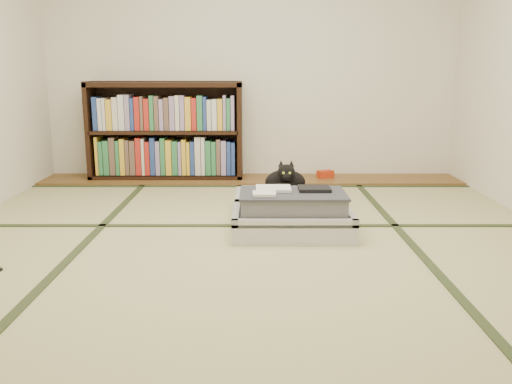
{
  "coord_description": "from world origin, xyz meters",
  "views": [
    {
      "loc": [
        0.05,
        -3.15,
        1.03
      ],
      "look_at": [
        0.05,
        0.35,
        0.25
      ],
      "focal_mm": 38.0,
      "sensor_mm": 36.0,
      "label": 1
    }
  ],
  "objects": [
    {
      "name": "floor",
      "position": [
        0.0,
        0.0,
        0.0
      ],
      "size": [
        4.5,
        4.5,
        0.0
      ],
      "primitive_type": "plane",
      "color": "tan",
      "rests_on": "ground"
    },
    {
      "name": "red_item",
      "position": [
        0.73,
        2.03,
        0.06
      ],
      "size": [
        0.17,
        0.14,
        0.07
      ],
      "primitive_type": "cube",
      "rotation": [
        0.0,
        0.0,
        0.39
      ],
      "color": "#B52B0E",
      "rests_on": "wood_strip"
    },
    {
      "name": "cat",
      "position": [
        0.27,
        0.71,
        0.25
      ],
      "size": [
        0.34,
        0.34,
        0.27
      ],
      "color": "black",
      "rests_on": "suitcase"
    },
    {
      "name": "cable_coil",
      "position": [
        0.45,
        0.75,
        0.16
      ],
      "size": [
        0.11,
        0.11,
        0.03
      ],
      "color": "white",
      "rests_on": "suitcase"
    },
    {
      "name": "tatami_borders",
      "position": [
        0.0,
        0.49,
        0.0
      ],
      "size": [
        4.0,
        4.5,
        0.01
      ],
      "color": "#2D381E",
      "rests_on": "ground"
    },
    {
      "name": "suitcase",
      "position": [
        0.28,
        0.42,
        0.11
      ],
      "size": [
        0.77,
        1.02,
        0.3
      ],
      "color": "silver",
      "rests_on": "floor"
    },
    {
      "name": "wood_strip",
      "position": [
        0.0,
        2.0,
        0.01
      ],
      "size": [
        4.0,
        0.5,
        0.02
      ],
      "primitive_type": "cube",
      "color": "brown",
      "rests_on": "ground"
    },
    {
      "name": "bookcase",
      "position": [
        -0.82,
        2.07,
        0.45
      ],
      "size": [
        1.47,
        0.34,
        0.95
      ],
      "color": "black",
      "rests_on": "wood_strip"
    }
  ]
}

